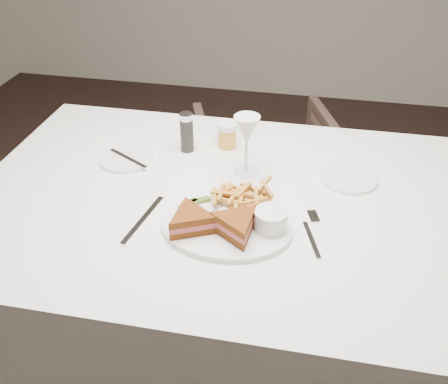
% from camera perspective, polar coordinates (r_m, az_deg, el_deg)
% --- Properties ---
extents(table, '(1.39, 0.93, 0.75)m').
position_cam_1_polar(table, '(1.57, 0.37, -11.80)').
color(table, white).
rests_on(table, ground).
extents(chair_far, '(0.76, 0.73, 0.62)m').
position_cam_1_polar(chair_far, '(2.26, 4.89, 2.18)').
color(chair_far, '#46332B').
rests_on(chair_far, ground).
extents(table_setting, '(0.81, 0.59, 0.18)m').
position_cam_1_polar(table_setting, '(1.28, 0.77, -0.12)').
color(table_setting, white).
rests_on(table_setting, table).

